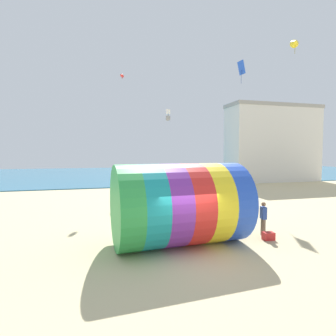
{
  "coord_description": "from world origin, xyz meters",
  "views": [
    {
      "loc": [
        -3.34,
        -9.72,
        4.15
      ],
      "look_at": [
        0.07,
        3.4,
        3.33
      ],
      "focal_mm": 28.0,
      "sensor_mm": 36.0,
      "label": 1
    }
  ],
  "objects_px": {
    "kite_blue_diamond": "(241,68)",
    "kite_yellow_delta": "(295,42)",
    "giant_inflatable_tube": "(180,204)",
    "bystander_near_water": "(117,196)",
    "kite_handler": "(263,218)",
    "kite_red_parafoil": "(122,76)",
    "cooler_box": "(268,236)",
    "kite_white_box": "(168,115)"
  },
  "relations": [
    {
      "from": "kite_blue_diamond",
      "to": "kite_yellow_delta",
      "type": "xyz_separation_m",
      "value": [
        1.38,
        -5.13,
        0.38
      ]
    },
    {
      "from": "giant_inflatable_tube",
      "to": "kite_blue_diamond",
      "type": "relative_size",
      "value": 2.98
    },
    {
      "from": "bystander_near_water",
      "to": "kite_handler",
      "type": "bearing_deg",
      "value": -49.96
    },
    {
      "from": "bystander_near_water",
      "to": "kite_red_parafoil",
      "type": "bearing_deg",
      "value": 81.34
    },
    {
      "from": "kite_red_parafoil",
      "to": "bystander_near_water",
      "type": "xyz_separation_m",
      "value": [
        -0.95,
        -6.23,
        -10.44
      ]
    },
    {
      "from": "kite_red_parafoil",
      "to": "cooler_box",
      "type": "xyz_separation_m",
      "value": [
        5.54,
        -14.92,
        -11.2
      ]
    },
    {
      "from": "kite_blue_diamond",
      "to": "cooler_box",
      "type": "xyz_separation_m",
      "value": [
        -4.88,
        -11.19,
        -11.62
      ]
    },
    {
      "from": "kite_handler",
      "to": "bystander_near_water",
      "type": "xyz_separation_m",
      "value": [
        -6.69,
        7.96,
        0.08
      ]
    },
    {
      "from": "kite_yellow_delta",
      "to": "kite_red_parafoil",
      "type": "bearing_deg",
      "value": 143.12
    },
    {
      "from": "giant_inflatable_tube",
      "to": "kite_handler",
      "type": "relative_size",
      "value": 3.6
    },
    {
      "from": "kite_yellow_delta",
      "to": "kite_red_parafoil",
      "type": "xyz_separation_m",
      "value": [
        -11.8,
        8.85,
        -0.81
      ]
    },
    {
      "from": "giant_inflatable_tube",
      "to": "kite_red_parafoil",
      "type": "relative_size",
      "value": 6.78
    },
    {
      "from": "kite_white_box",
      "to": "kite_red_parafoil",
      "type": "xyz_separation_m",
      "value": [
        -3.48,
        3.93,
        4.07
      ]
    },
    {
      "from": "giant_inflatable_tube",
      "to": "cooler_box",
      "type": "distance_m",
      "value": 4.58
    },
    {
      "from": "bystander_near_water",
      "to": "giant_inflatable_tube",
      "type": "bearing_deg",
      "value": -74.62
    },
    {
      "from": "kite_handler",
      "to": "kite_yellow_delta",
      "type": "height_order",
      "value": "kite_yellow_delta"
    },
    {
      "from": "kite_red_parafoil",
      "to": "bystander_near_water",
      "type": "relative_size",
      "value": 0.49
    },
    {
      "from": "giant_inflatable_tube",
      "to": "kite_white_box",
      "type": "bearing_deg",
      "value": 78.2
    },
    {
      "from": "kite_handler",
      "to": "bystander_near_water",
      "type": "relative_size",
      "value": 0.92
    },
    {
      "from": "kite_blue_diamond",
      "to": "kite_white_box",
      "type": "bearing_deg",
      "value": -178.34
    },
    {
      "from": "kite_white_box",
      "to": "kite_yellow_delta",
      "type": "xyz_separation_m",
      "value": [
        8.32,
        -4.92,
        4.88
      ]
    },
    {
      "from": "kite_blue_diamond",
      "to": "kite_white_box",
      "type": "height_order",
      "value": "kite_blue_diamond"
    },
    {
      "from": "kite_white_box",
      "to": "cooler_box",
      "type": "distance_m",
      "value": 13.26
    },
    {
      "from": "giant_inflatable_tube",
      "to": "kite_yellow_delta",
      "type": "bearing_deg",
      "value": 27.78
    },
    {
      "from": "kite_red_parafoil",
      "to": "giant_inflatable_tube",
      "type": "bearing_deg",
      "value": -84.85
    },
    {
      "from": "kite_blue_diamond",
      "to": "bystander_near_water",
      "type": "distance_m",
      "value": 15.92
    },
    {
      "from": "kite_white_box",
      "to": "cooler_box",
      "type": "height_order",
      "value": "kite_white_box"
    },
    {
      "from": "kite_handler",
      "to": "kite_white_box",
      "type": "bearing_deg",
      "value": 102.44
    },
    {
      "from": "kite_yellow_delta",
      "to": "bystander_near_water",
      "type": "xyz_separation_m",
      "value": [
        -12.75,
        2.62,
        -11.25
      ]
    },
    {
      "from": "giant_inflatable_tube",
      "to": "kite_blue_diamond",
      "type": "bearing_deg",
      "value": 49.45
    },
    {
      "from": "giant_inflatable_tube",
      "to": "kite_red_parafoil",
      "type": "height_order",
      "value": "kite_red_parafoil"
    },
    {
      "from": "giant_inflatable_tube",
      "to": "cooler_box",
      "type": "bearing_deg",
      "value": -7.13
    },
    {
      "from": "kite_red_parafoil",
      "to": "cooler_box",
      "type": "distance_m",
      "value": 19.45
    },
    {
      "from": "kite_blue_diamond",
      "to": "kite_red_parafoil",
      "type": "xyz_separation_m",
      "value": [
        -10.41,
        3.73,
        -0.42
      ]
    },
    {
      "from": "kite_yellow_delta",
      "to": "bystander_near_water",
      "type": "relative_size",
      "value": 0.63
    },
    {
      "from": "kite_handler",
      "to": "kite_yellow_delta",
      "type": "distance_m",
      "value": 13.91
    },
    {
      "from": "cooler_box",
      "to": "kite_red_parafoil",
      "type": "bearing_deg",
      "value": 110.36
    },
    {
      "from": "giant_inflatable_tube",
      "to": "kite_white_box",
      "type": "height_order",
      "value": "kite_white_box"
    },
    {
      "from": "kite_handler",
      "to": "kite_white_box",
      "type": "distance_m",
      "value": 12.33
    },
    {
      "from": "kite_handler",
      "to": "bystander_near_water",
      "type": "bearing_deg",
      "value": 130.04
    },
    {
      "from": "kite_white_box",
      "to": "bystander_near_water",
      "type": "height_order",
      "value": "kite_white_box"
    },
    {
      "from": "kite_handler",
      "to": "bystander_near_water",
      "type": "height_order",
      "value": "bystander_near_water"
    }
  ]
}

